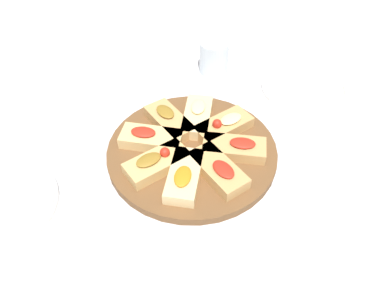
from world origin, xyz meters
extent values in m
plane|color=silver|center=(0.00, 0.00, 0.00)|extent=(3.00, 3.00, 0.00)
cylinder|color=brown|center=(0.00, 0.00, 0.01)|extent=(0.39, 0.39, 0.02)
cube|color=#DBB775|center=(0.06, -0.07, 0.03)|extent=(0.14, 0.15, 0.03)
ellipsoid|color=red|center=(0.07, -0.09, 0.05)|extent=(0.06, 0.07, 0.01)
cube|color=tan|center=(0.10, 0.00, 0.03)|extent=(0.14, 0.07, 0.03)
ellipsoid|color=olive|center=(0.11, -0.01, 0.05)|extent=(0.06, 0.04, 0.01)
sphere|color=red|center=(0.07, 0.00, 0.05)|extent=(0.02, 0.02, 0.02)
cube|color=#E5C689|center=(0.07, 0.06, 0.03)|extent=(0.15, 0.14, 0.03)
ellipsoid|color=orange|center=(0.08, 0.08, 0.05)|extent=(0.07, 0.06, 0.01)
cube|color=tan|center=(0.01, 0.10, 0.03)|extent=(0.07, 0.14, 0.03)
ellipsoid|color=red|center=(0.01, 0.11, 0.05)|extent=(0.04, 0.06, 0.01)
cube|color=tan|center=(-0.07, 0.07, 0.03)|extent=(0.14, 0.15, 0.03)
ellipsoid|color=red|center=(-0.08, 0.08, 0.05)|extent=(0.07, 0.07, 0.01)
cube|color=tan|center=(-0.10, 0.00, 0.03)|extent=(0.14, 0.07, 0.03)
ellipsoid|color=beige|center=(-0.11, 0.01, 0.05)|extent=(0.06, 0.04, 0.01)
sphere|color=red|center=(-0.07, 0.00, 0.05)|extent=(0.02, 0.02, 0.02)
cube|color=#E5C689|center=(-0.07, -0.07, 0.03)|extent=(0.15, 0.14, 0.03)
ellipsoid|color=beige|center=(-0.08, -0.08, 0.05)|extent=(0.07, 0.07, 0.01)
cube|color=tan|center=(-0.01, -0.10, 0.03)|extent=(0.07, 0.14, 0.03)
ellipsoid|color=olive|center=(-0.01, -0.11, 0.05)|extent=(0.04, 0.06, 0.01)
cylinder|color=white|center=(-0.40, 0.00, 0.01)|extent=(0.24, 0.24, 0.01)
torus|color=white|center=(-0.40, 0.00, 0.01)|extent=(0.23, 0.23, 0.01)
cylinder|color=silver|center=(-0.26, -0.23, 0.05)|extent=(0.08, 0.08, 0.09)
cube|color=white|center=(0.00, -0.35, 0.00)|extent=(0.15, 0.14, 0.01)
camera|label=1|loc=(0.37, 0.48, 0.63)|focal=35.00mm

